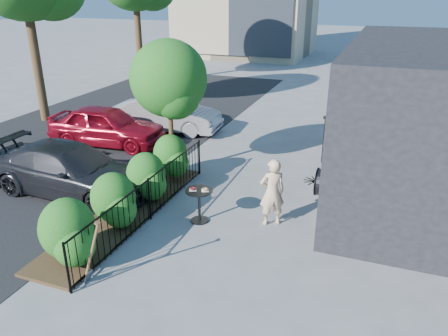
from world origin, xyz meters
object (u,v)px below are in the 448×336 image
at_px(patio_tree, 170,84).
at_px(shovel, 91,256).
at_px(car_red, 107,126).
at_px(car_silver, 168,114).
at_px(woman, 272,192).
at_px(cafe_table, 199,200).
at_px(car_darkgrey, 70,170).

distance_m(patio_tree, shovel, 5.85).
height_order(shovel, car_red, car_red).
relative_size(car_red, car_silver, 1.00).
distance_m(shovel, car_silver, 9.67).
bearing_deg(woman, cafe_table, -14.19).
relative_size(cafe_table, car_red, 0.21).
xyz_separation_m(patio_tree, woman, (3.56, -1.92, -1.93)).
xyz_separation_m(woman, car_red, (-7.00, 3.47, -0.12)).
xyz_separation_m(car_silver, car_darkgrey, (0.11, -5.97, -0.00)).
bearing_deg(cafe_table, car_red, 143.36).
height_order(cafe_table, shovel, shovel).
relative_size(shovel, car_red, 0.35).
xyz_separation_m(cafe_table, shovel, (-0.92, -2.94, 0.06)).
distance_m(patio_tree, car_red, 4.29).
bearing_deg(car_red, woman, -120.95).
height_order(patio_tree, car_red, patio_tree).
relative_size(woman, car_darkgrey, 0.35).
bearing_deg(car_red, car_silver, -34.47).
relative_size(patio_tree, car_darkgrey, 0.84).
bearing_deg(car_red, car_darkgrey, -164.02).
bearing_deg(car_silver, woman, -138.41).
relative_size(shovel, car_silver, 0.35).
height_order(patio_tree, cafe_table, patio_tree).
xyz_separation_m(patio_tree, car_darkgrey, (-2.04, -2.18, -2.08)).
relative_size(patio_tree, woman, 2.36).
relative_size(patio_tree, cafe_table, 4.43).
distance_m(patio_tree, cafe_table, 3.77).
xyz_separation_m(patio_tree, cafe_table, (1.90, -2.42, -2.19)).
distance_m(shovel, car_red, 8.20).
bearing_deg(woman, patio_tree, -59.21).
bearing_deg(patio_tree, shovel, -79.64).
bearing_deg(car_red, patio_tree, -118.86).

